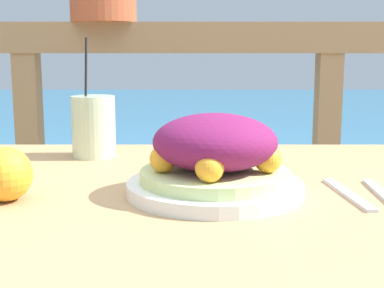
% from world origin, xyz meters
% --- Properties ---
extents(patio_table, '(1.09, 0.78, 0.76)m').
position_xyz_m(patio_table, '(0.00, 0.00, 0.65)').
color(patio_table, tan).
rests_on(patio_table, ground_plane).
extents(railing_fence, '(2.80, 0.08, 1.06)m').
position_xyz_m(railing_fence, '(0.00, 0.78, 0.76)').
color(railing_fence, '#937551').
rests_on(railing_fence, ground_plane).
extents(sea_backdrop, '(12.00, 4.00, 0.55)m').
position_xyz_m(sea_backdrop, '(0.00, 3.28, 0.27)').
color(sea_backdrop, teal).
rests_on(sea_backdrop, ground_plane).
extents(salad_plate, '(0.27, 0.27, 0.12)m').
position_xyz_m(salad_plate, '(0.08, -0.05, 0.82)').
color(salad_plate, white).
rests_on(salad_plate, patio_table).
extents(drink_glass, '(0.09, 0.09, 0.24)m').
position_xyz_m(drink_glass, '(-0.16, 0.25, 0.83)').
color(drink_glass, beige).
rests_on(drink_glass, patio_table).
extents(fork, '(0.03, 0.18, 0.00)m').
position_xyz_m(fork, '(0.28, -0.06, 0.76)').
color(fork, silver).
rests_on(fork, patio_table).
extents(knife, '(0.03, 0.18, 0.00)m').
position_xyz_m(knife, '(0.33, -0.06, 0.76)').
color(knife, silver).
rests_on(knife, patio_table).
extents(orange_near_basket, '(0.08, 0.08, 0.08)m').
position_xyz_m(orange_near_basket, '(-0.23, -0.09, 0.80)').
color(orange_near_basket, '#F9A328').
rests_on(orange_near_basket, patio_table).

